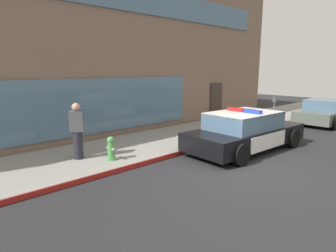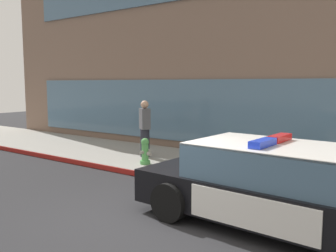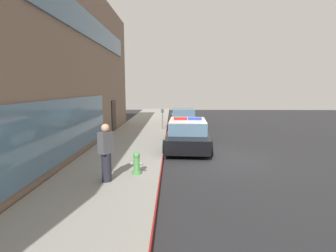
% 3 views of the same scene
% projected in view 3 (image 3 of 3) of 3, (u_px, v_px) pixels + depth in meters
% --- Properties ---
extents(ground, '(48.00, 48.00, 0.00)m').
position_uv_depth(ground, '(218.00, 159.00, 10.62)').
color(ground, '#262628').
extents(sidewalk, '(48.00, 3.35, 0.15)m').
position_uv_depth(sidewalk, '(122.00, 156.00, 10.68)').
color(sidewalk, gray).
rests_on(sidewalk, ground).
extents(curb_red_paint, '(28.80, 0.04, 0.14)m').
position_uv_depth(curb_red_paint, '(163.00, 157.00, 10.65)').
color(curb_red_paint, maroon).
rests_on(curb_red_paint, ground).
extents(police_cruiser, '(4.93, 2.29, 1.49)m').
position_uv_depth(police_cruiser, '(187.00, 134.00, 12.49)').
color(police_cruiser, black).
rests_on(police_cruiser, ground).
extents(fire_hydrant, '(0.34, 0.39, 0.73)m').
position_uv_depth(fire_hydrant, '(137.00, 163.00, 8.24)').
color(fire_hydrant, '#4C994C').
rests_on(fire_hydrant, sidewalk).
extents(car_down_street, '(4.38, 2.00, 1.29)m').
position_uv_depth(car_down_street, '(183.00, 117.00, 20.05)').
color(car_down_street, '#596056').
rests_on(car_down_street, ground).
extents(pedestrian_on_sidewalk, '(0.48, 0.44, 1.71)m').
position_uv_depth(pedestrian_on_sidewalk, '(106.00, 153.00, 7.53)').
color(pedestrian_on_sidewalk, '#23232D').
rests_on(pedestrian_on_sidewalk, sidewalk).
extents(parking_meter, '(0.12, 0.18, 1.34)m').
position_uv_depth(parking_meter, '(162.00, 115.00, 17.23)').
color(parking_meter, slate).
rests_on(parking_meter, sidewalk).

